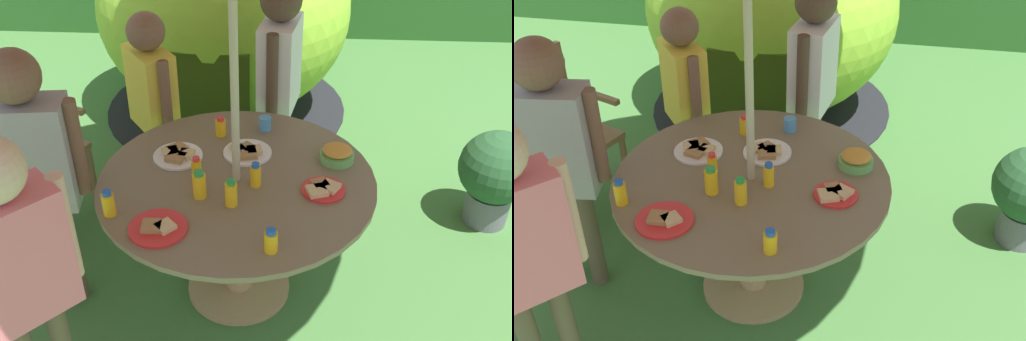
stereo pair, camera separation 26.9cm
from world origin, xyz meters
The scene contains 22 objects.
ground_plane centered at (0.00, 0.00, -0.01)m, with size 10.00×10.00×0.02m, color #3D6B33.
garden_table centered at (0.00, 0.00, 0.52)m, with size 1.26×1.26×0.69m.
wooden_chair centered at (-1.27, 0.50, 0.53)m, with size 0.61×0.65×0.93m.
dome_tent centered at (-0.26, 1.93, 0.77)m, with size 1.85×1.85×1.56m.
potted_plant centered at (1.40, 0.64, 0.34)m, with size 0.42×0.42×0.58m.
child_in_white_shirt centered at (0.17, 0.89, 0.85)m, with size 0.25×0.44×1.32m.
child_in_yellow_shirt centered at (-0.52, 0.70, 0.77)m, with size 0.33×0.35×1.20m.
child_in_grey_shirt centered at (-0.87, -0.11, 0.86)m, with size 0.45×0.23×1.34m.
child_in_pink_shirt centered at (-0.70, -0.73, 0.85)m, with size 0.38×0.38×1.33m.
snack_bowl centered at (0.46, 0.18, 0.73)m, with size 0.16×0.16×0.08m.
plate_near_left centered at (0.03, 0.21, 0.70)m, with size 0.23×0.23×0.03m.
plate_front_edge centered at (-0.29, -0.37, 0.70)m, with size 0.24×0.24×0.03m.
plate_center_front centered at (0.39, -0.07, 0.70)m, with size 0.19×0.19×0.03m.
plate_near_right centered at (-0.30, 0.16, 0.70)m, with size 0.24×0.24×0.03m.
juice_bottle_far_left centered at (-0.51, -0.29, 0.75)m, with size 0.05×0.05×0.12m.
juice_bottle_far_right centered at (-0.11, 0.38, 0.74)m, with size 0.05×0.05×0.10m.
juice_bottle_center_back centered at (0.17, -0.47, 0.74)m, with size 0.06×0.06×0.10m.
juice_bottle_mid_left centered at (-0.01, -0.19, 0.75)m, with size 0.05×0.05×0.13m.
juice_bottle_mid_right centered at (-0.18, 0.00, 0.74)m, with size 0.05×0.05×0.11m.
juice_bottle_back_edge centered at (0.09, -0.04, 0.75)m, with size 0.05×0.05×0.12m.
juice_bottle_spot_a centered at (-0.15, -0.14, 0.75)m, with size 0.06×0.06×0.13m.
cup_near centered at (0.11, 0.44, 0.73)m, with size 0.06×0.06×0.07m, color #4C99D8.
Camera 1 is at (0.22, -2.22, 2.28)m, focal length 42.54 mm.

